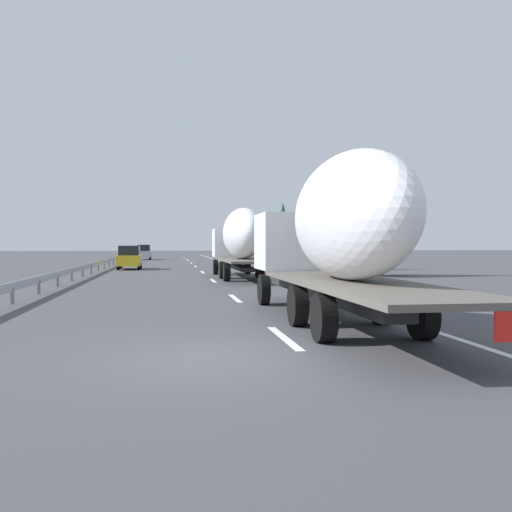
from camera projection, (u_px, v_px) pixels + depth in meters
ground_plane at (176, 268)px, 49.76m from camera, size 260.00×260.00×0.00m
lane_stripe_0 at (284, 338)px, 12.50m from camera, size 3.20×0.20×0.01m
lane_stripe_1 at (235, 298)px, 21.57m from camera, size 3.20×0.20×0.01m
lane_stripe_2 at (213, 281)px, 31.98m from camera, size 3.20×0.20×0.01m
lane_stripe_3 at (202, 272)px, 41.81m from camera, size 3.20×0.20×0.01m
lane_stripe_4 at (196, 267)px, 52.26m from camera, size 3.20×0.20×0.01m
lane_stripe_5 at (191, 263)px, 61.93m from camera, size 3.20×0.20×0.01m
lane_stripe_6 at (188, 261)px, 71.30m from camera, size 3.20×0.20×0.01m
lane_stripe_7 at (184, 257)px, 88.20m from camera, size 3.20×0.20×0.01m
lane_stripe_8 at (187, 259)px, 76.39m from camera, size 3.20×0.20×0.01m
edge_line_right at (232, 265)px, 55.55m from camera, size 110.00×0.20×0.01m
truck_lead at (240, 238)px, 34.27m from camera, size 13.47×2.55×4.16m
truck_trailing at (336, 230)px, 14.80m from camera, size 14.00×2.55×4.26m
car_silver_hatch at (144, 252)px, 75.31m from camera, size 4.31×1.79×1.98m
car_yellow_coupe at (130, 258)px, 46.46m from camera, size 4.34×1.84×1.94m
road_sign at (249, 241)px, 52.62m from camera, size 0.10×0.90×3.46m
tree_0 at (381, 209)px, 36.57m from camera, size 3.85×3.85×7.18m
tree_1 at (338, 222)px, 45.48m from camera, size 2.55×2.55×5.84m
tree_2 at (283, 226)px, 63.57m from camera, size 2.65×2.65×6.72m
guardrail_median at (109, 260)px, 51.79m from camera, size 94.00×0.10×0.76m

